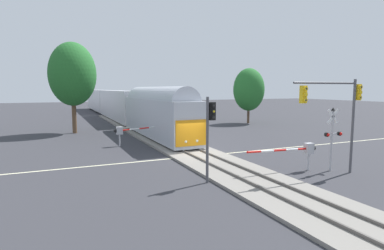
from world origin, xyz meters
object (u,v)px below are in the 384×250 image
Objects in this scene: maple_right_background at (249,90)px; crossing_gate_far at (125,131)px; oak_behind_train at (72,74)px; traffic_signal_near_right at (338,103)px; crossing_signal_mast at (332,132)px; traffic_signal_median at (210,126)px; crossing_gate_near at (303,150)px; commuter_train at (119,104)px.

crossing_gate_far is at bearing -151.40° from maple_right_background.
oak_behind_train reaches higher than maple_right_background.
traffic_signal_near_right reaches higher than crossing_gate_far.
crossing_signal_mast is 0.70× the size of traffic_signal_near_right.
crossing_gate_near is at bearing -1.69° from traffic_signal_median.
commuter_train reaches higher than crossing_gate_near.
oak_behind_train reaches higher than traffic_signal_near_right.
crossing_gate_far is 18.27m from traffic_signal_near_right.
commuter_train is 12.25× the size of crossing_gate_near.
traffic_signal_near_right is 29.35m from oak_behind_train.
commuter_train is 21.61m from maple_right_background.
crossing_signal_mast reaches higher than crossing_gate_far.
crossing_signal_mast is 29.12m from oak_behind_train.
oak_behind_train is at bearing 117.08° from traffic_signal_near_right.
traffic_signal_near_right is (5.39, -39.87, 1.71)m from commuter_train.
crossing_signal_mast is at bearing 55.03° from traffic_signal_near_right.
traffic_signal_median is 8.01m from traffic_signal_near_right.
commuter_train is 25.02m from crossing_gate_far.
commuter_train is 40.27m from traffic_signal_near_right.
crossing_gate_far is (-10.20, 14.40, -1.09)m from crossing_signal_mast.
traffic_signal_near_right reaches higher than commuter_train.
commuter_train is 16.48m from oak_behind_train.
oak_behind_train is at bearing 102.91° from traffic_signal_median.
traffic_signal_near_right is 29.29m from maple_right_background.
crossing_gate_near is (4.20, -38.35, -1.33)m from commuter_train.
crossing_gate_far is at bearing 97.90° from traffic_signal_median.
oak_behind_train is (-13.90, 25.20, 4.42)m from crossing_signal_mast.
oak_behind_train is 1.28× the size of maple_right_background.
commuter_train is 38.61m from crossing_gate_near.
crossing_signal_mast is 0.49× the size of maple_right_background.
oak_behind_train reaches higher than commuter_train.
crossing_gate_near is 0.90× the size of traffic_signal_near_right.
crossing_gate_far is 0.89× the size of traffic_signal_near_right.
commuter_train is at bearing 86.49° from traffic_signal_median.
crossing_signal_mast is (1.78, -0.67, 1.10)m from crossing_gate_near.
maple_right_background is (11.68, 26.85, 0.66)m from traffic_signal_near_right.
maple_right_background is at bearing -37.33° from commuter_train.
traffic_signal_near_right is at bearing -57.76° from crossing_gate_far.
maple_right_background is (19.42, 25.14, 1.86)m from traffic_signal_median.
traffic_signal_near_right reaches higher than traffic_signal_median.
crossing_signal_mast is 17.68m from crossing_gate_far.
traffic_signal_median reaches higher than crossing_gate_far.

